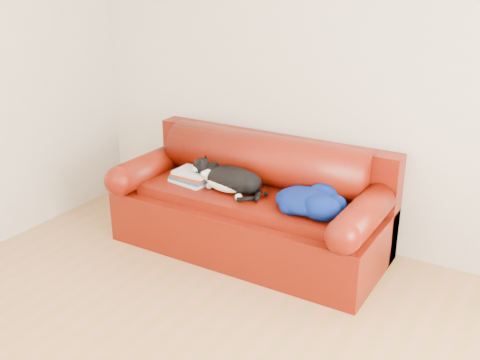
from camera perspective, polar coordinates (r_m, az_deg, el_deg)
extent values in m
cube|color=beige|center=(4.34, 9.66, 9.77)|extent=(4.50, 0.02, 2.60)
cube|color=#3E0702|center=(4.44, 1.00, -4.54)|extent=(2.10, 0.90, 0.42)
cube|color=#3E0702|center=(4.30, 0.69, -1.91)|extent=(1.66, 0.62, 0.10)
cylinder|color=black|center=(4.78, -10.78, -5.44)|extent=(0.06, 0.06, 0.05)
cylinder|color=black|center=(3.93, 10.56, -11.75)|extent=(0.06, 0.06, 0.05)
cylinder|color=black|center=(5.24, -6.04, -2.72)|extent=(0.06, 0.06, 0.05)
cylinder|color=black|center=(4.47, 13.63, -7.65)|extent=(0.06, 0.06, 0.05)
cube|color=#3E0702|center=(4.64, 3.24, -0.49)|extent=(2.10, 0.18, 0.85)
cylinder|color=#3E0702|center=(4.46, 2.65, 2.11)|extent=(1.70, 0.40, 0.40)
cylinder|color=#3E0702|center=(4.81, -8.62, 1.54)|extent=(0.24, 0.88, 0.24)
sphere|color=#3E0702|center=(4.50, -12.14, -0.09)|extent=(0.24, 0.24, 0.24)
cylinder|color=#3E0702|center=(3.96, 12.77, -3.14)|extent=(0.24, 0.88, 0.24)
sphere|color=#3E0702|center=(3.58, 10.47, -5.67)|extent=(0.24, 0.24, 0.24)
cube|color=beige|center=(4.50, -4.79, -0.05)|extent=(0.35, 0.28, 0.02)
cube|color=white|center=(4.50, -4.79, -0.05)|extent=(0.33, 0.27, 0.02)
cube|color=#1C569B|center=(4.49, -4.80, 0.25)|extent=(0.33, 0.26, 0.02)
cube|color=white|center=(4.49, -4.80, 0.25)|extent=(0.31, 0.25, 0.02)
cube|color=#A43112|center=(4.48, -4.81, 0.55)|extent=(0.31, 0.24, 0.02)
cube|color=white|center=(4.48, -4.81, 0.55)|extent=(0.29, 0.23, 0.02)
cube|color=silver|center=(4.47, -4.82, 0.85)|extent=(0.29, 0.22, 0.02)
cube|color=white|center=(4.47, -4.82, 0.85)|extent=(0.28, 0.21, 0.02)
ellipsoid|color=black|center=(4.27, -0.73, 0.05)|extent=(0.49, 0.29, 0.19)
ellipsoid|color=silver|center=(4.25, -1.39, -0.56)|extent=(0.34, 0.17, 0.12)
ellipsoid|color=silver|center=(4.35, -2.93, 0.50)|extent=(0.14, 0.13, 0.12)
ellipsoid|color=black|center=(4.21, 0.93, -0.49)|extent=(0.21, 0.21, 0.17)
ellipsoid|color=black|center=(4.43, -3.95, 1.62)|extent=(0.15, 0.14, 0.12)
ellipsoid|color=silver|center=(4.41, -4.45, 1.34)|extent=(0.07, 0.06, 0.05)
sphere|color=#BF7272|center=(4.42, -4.66, 1.38)|extent=(0.02, 0.02, 0.02)
cone|color=black|center=(4.38, -4.08, 2.16)|extent=(0.06, 0.05, 0.06)
cone|color=black|center=(4.42, -3.54, 2.39)|extent=(0.06, 0.05, 0.06)
cylinder|color=black|center=(4.15, 1.85, -1.59)|extent=(0.09, 0.17, 0.04)
sphere|color=silver|center=(4.39, -3.49, -0.44)|extent=(0.05, 0.05, 0.05)
sphere|color=silver|center=(4.14, -0.15, -1.75)|extent=(0.05, 0.05, 0.05)
ellipsoid|color=#021046|center=(3.99, 6.78, -2.00)|extent=(0.52, 0.48, 0.15)
ellipsoid|color=#021046|center=(3.87, 8.23, -2.70)|extent=(0.32, 0.28, 0.17)
ellipsoid|color=#021046|center=(4.12, 6.12, -1.50)|extent=(0.32, 0.36, 0.11)
ellipsoid|color=#021046|center=(4.07, 8.40, -1.45)|extent=(0.26, 0.22, 0.17)
ellipsoid|color=#021046|center=(3.94, 5.29, -2.58)|extent=(0.21, 0.22, 0.11)
ellipsoid|color=silver|center=(3.88, 7.08, -2.36)|extent=(0.21, 0.10, 0.05)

